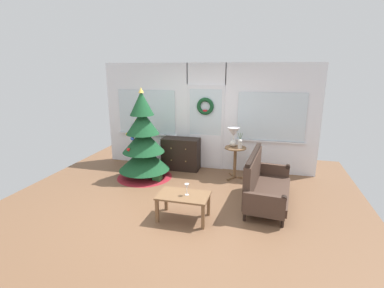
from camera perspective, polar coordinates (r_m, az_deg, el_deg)
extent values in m
plane|color=brown|center=(5.47, -2.00, -11.61)|extent=(6.76, 6.76, 0.00)
cube|color=white|center=(7.48, -8.79, 5.78)|extent=(2.15, 0.08, 2.55)
cube|color=white|center=(6.88, 15.36, 4.63)|extent=(2.15, 0.08, 2.55)
cube|color=white|center=(6.92, 2.89, 13.74)|extent=(0.94, 0.08, 0.50)
cube|color=silver|center=(7.03, 2.69, 3.28)|extent=(0.90, 0.05, 2.05)
cube|color=white|center=(7.14, 2.60, -1.27)|extent=(0.78, 0.02, 0.80)
cube|color=silver|center=(6.94, 2.69, 6.28)|extent=(0.78, 0.01, 1.10)
cube|color=silver|center=(7.41, -8.99, 6.28)|extent=(1.50, 0.01, 1.10)
cube|color=silver|center=(6.81, 15.41, 5.17)|extent=(1.50, 0.01, 1.10)
cube|color=silver|center=(7.51, -8.85, 1.97)|extent=(1.59, 0.06, 0.03)
cube|color=silver|center=(6.91, 15.08, 0.49)|extent=(1.59, 0.06, 0.03)
torus|color=#164424|center=(6.88, 2.64, 7.47)|extent=(0.41, 0.09, 0.41)
cube|color=red|center=(6.88, 2.60, 6.38)|extent=(0.10, 0.02, 0.10)
cylinder|color=#4C331E|center=(6.72, -9.36, -5.45)|extent=(0.10, 0.10, 0.25)
cone|color=maroon|center=(6.75, -9.34, -6.04)|extent=(1.25, 1.25, 0.10)
cone|color=#194C28|center=(6.62, -9.48, -2.83)|extent=(1.14, 1.14, 0.52)
cone|color=#194C28|center=(6.50, -9.64, 0.67)|extent=(0.94, 0.94, 0.52)
cone|color=#194C28|center=(6.41, -9.80, 4.28)|extent=(0.73, 0.73, 0.52)
cone|color=#194C28|center=(6.35, -9.97, 7.97)|extent=(0.52, 0.52, 0.52)
cone|color=#E0BC4C|center=(6.32, -10.08, 10.48)|extent=(0.12, 0.12, 0.12)
sphere|color=red|center=(6.93, -9.76, -0.03)|extent=(0.07, 0.07, 0.07)
sphere|color=gold|center=(6.58, -12.75, 1.90)|extent=(0.06, 0.06, 0.06)
sphere|color=silver|center=(6.61, -11.78, 3.72)|extent=(0.06, 0.06, 0.06)
sphere|color=#264CB2|center=(6.23, -11.73, 1.05)|extent=(0.08, 0.08, 0.08)
sphere|color=red|center=(6.35, -12.47, -1.07)|extent=(0.07, 0.07, 0.07)
sphere|color=gold|center=(6.67, -10.98, 4.62)|extent=(0.06, 0.06, 0.06)
sphere|color=silver|center=(6.63, -12.34, 2.74)|extent=(0.06, 0.06, 0.06)
cube|color=black|center=(7.07, -2.19, -1.95)|extent=(0.90, 0.42, 0.78)
sphere|color=tan|center=(6.87, -4.18, -0.84)|extent=(0.03, 0.03, 0.03)
sphere|color=tan|center=(6.76, -1.28, -1.05)|extent=(0.03, 0.03, 0.03)
sphere|color=tan|center=(6.95, -4.13, -3.22)|extent=(0.03, 0.03, 0.03)
sphere|color=tan|center=(6.85, -1.27, -3.46)|extent=(0.03, 0.03, 0.03)
cylinder|color=black|center=(4.91, 17.48, -14.74)|extent=(0.05, 0.05, 0.14)
cylinder|color=black|center=(6.28, 18.20, -8.05)|extent=(0.05, 0.05, 0.14)
cylinder|color=black|center=(4.95, 10.33, -13.99)|extent=(0.05, 0.05, 0.14)
cylinder|color=black|center=(6.31, 12.72, -7.53)|extent=(0.05, 0.05, 0.14)
cube|color=#473328|center=(5.54, 14.87, -9.38)|extent=(0.85, 1.52, 0.14)
cube|color=#473328|center=(5.42, 11.97, -5.39)|extent=(0.25, 1.47, 0.62)
cube|color=black|center=(5.32, 12.17, -1.95)|extent=(0.21, 1.43, 0.06)
cube|color=#473328|center=(4.79, 14.06, -11.76)|extent=(0.67, 0.15, 0.38)
cylinder|color=black|center=(4.70, 17.77, -10.25)|extent=(0.10, 0.10, 0.09)
cube|color=#473328|center=(6.21, 15.63, -5.53)|extent=(0.67, 0.15, 0.38)
cylinder|color=black|center=(6.15, 18.44, -4.29)|extent=(0.10, 0.10, 0.09)
cylinder|color=brown|center=(6.48, 8.60, -0.76)|extent=(0.48, 0.48, 0.02)
cylinder|color=brown|center=(6.59, 8.48, -3.78)|extent=(0.07, 0.07, 0.69)
cube|color=brown|center=(6.69, 9.74, -6.53)|extent=(0.20, 0.05, 0.04)
cube|color=brown|center=(6.84, 7.84, -5.97)|extent=(0.14, 0.20, 0.04)
cube|color=brown|center=(6.58, 7.54, -6.81)|extent=(0.14, 0.20, 0.04)
sphere|color=silver|center=(6.50, 8.15, 0.16)|extent=(0.16, 0.16, 0.16)
cylinder|color=silver|center=(6.47, 8.19, 1.26)|extent=(0.02, 0.02, 0.06)
cone|color=silver|center=(6.44, 8.23, 2.39)|extent=(0.28, 0.28, 0.20)
cylinder|color=beige|center=(6.39, 9.47, -0.16)|extent=(0.09, 0.09, 0.16)
sphere|color=beige|center=(6.37, 9.50, 0.53)|extent=(0.10, 0.10, 0.10)
cylinder|color=#4C7042|center=(6.35, 9.35, 1.42)|extent=(0.07, 0.01, 0.17)
cylinder|color=#4C7042|center=(6.35, 9.53, 1.40)|extent=(0.01, 0.01, 0.18)
cylinder|color=#4C7042|center=(6.35, 9.72, 1.39)|extent=(0.07, 0.01, 0.17)
cube|color=brown|center=(4.78, -1.72, -10.17)|extent=(0.84, 0.52, 0.03)
cube|color=brown|center=(4.80, -6.93, -13.02)|extent=(0.05, 0.05, 0.40)
cube|color=brown|center=(4.61, 2.20, -14.22)|extent=(0.05, 0.05, 0.40)
cube|color=brown|center=(5.17, -5.13, -10.84)|extent=(0.05, 0.05, 0.40)
cube|color=brown|center=(4.99, 3.30, -11.82)|extent=(0.05, 0.05, 0.40)
cylinder|color=silver|center=(4.76, -1.02, -10.01)|extent=(0.06, 0.06, 0.01)
cylinder|color=silver|center=(4.74, -1.02, -9.44)|extent=(0.01, 0.01, 0.10)
cone|color=silver|center=(4.70, -1.03, -8.39)|extent=(0.08, 0.08, 0.09)
cube|color=#266633|center=(6.46, -6.90, -6.51)|extent=(0.18, 0.17, 0.18)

